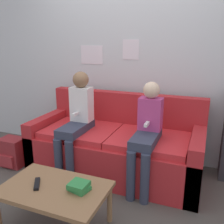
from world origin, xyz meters
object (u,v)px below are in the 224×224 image
Objects in this scene: person_right at (147,131)px; tv_remote at (37,184)px; couch at (116,147)px; backpack at (13,152)px; coffee_table at (54,192)px; person_left at (77,118)px.

person_right reaches higher than tv_remote.
couch is 1.31m from backpack.
coffee_table is 2.40× the size of backpack.
coffee_table is at bearing -121.03° from person_right.
person_left is at bearing 107.81° from coffee_table.
couch is 0.57m from person_right.
person_left is 0.97m from tv_remote.
backpack is (-1.25, -0.37, -0.13)m from couch.
tv_remote is (-0.27, -1.12, 0.09)m from couch.
tv_remote is (-0.68, -0.91, -0.24)m from person_right.
couch is 2.29× the size of coffee_table.
person_left reaches higher than person_right.
backpack is (-0.98, 0.75, -0.22)m from tv_remote.
couch is at bearing 16.31° from backpack.
coffee_table is at bearing -72.19° from person_left.
person_right is (0.53, 0.88, 0.30)m from coffee_table.
person_right reaches higher than couch.
person_left is 3.31× the size of backpack.
person_left is at bearing -154.24° from couch.
couch is 5.48× the size of backpack.
couch reaches higher than coffee_table.
coffee_table is 0.77× the size of person_right.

